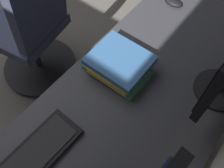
# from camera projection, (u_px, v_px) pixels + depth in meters

# --- Properties ---
(desk) EXTENTS (2.06, 0.66, 0.73)m
(desk) POSITION_uv_depth(u_px,v_px,m) (122.00, 127.00, 1.01)
(desk) COLOR #38383D
(desk) RESTS_ON ground
(keyboard_main) EXTENTS (0.42, 0.15, 0.02)m
(keyboard_main) POSITION_uv_depth(u_px,v_px,m) (28.00, 163.00, 0.86)
(keyboard_main) COLOR black
(keyboard_main) RESTS_ON desk
(mouse_main) EXTENTS (0.06, 0.10, 0.03)m
(mouse_main) POSITION_uv_depth(u_px,v_px,m) (173.00, 2.00, 1.28)
(mouse_main) COLOR black
(mouse_main) RESTS_ON desk
(book_stack_near) EXTENTS (0.22, 0.27, 0.08)m
(book_stack_near) POSITION_uv_depth(u_px,v_px,m) (119.00, 65.00, 1.04)
(book_stack_near) COLOR #3D8456
(book_stack_near) RESTS_ON desk
(office_chair) EXTENTS (0.56, 0.58, 0.97)m
(office_chair) POSITION_uv_depth(u_px,v_px,m) (33.00, 32.00, 1.56)
(office_chair) COLOR #383D56
(office_chair) RESTS_ON ground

